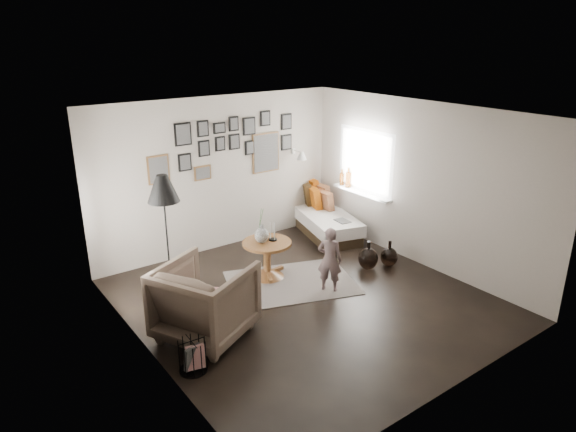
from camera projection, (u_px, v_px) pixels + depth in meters
ground at (306, 300)px, 7.21m from camera, size 4.80×4.80×0.00m
wall_back at (218, 175)px, 8.59m from camera, size 4.50×0.00×4.50m
wall_front at (462, 279)px, 4.95m from camera, size 4.50×0.00×4.50m
wall_left at (144, 254)px, 5.52m from camera, size 0.00×4.80×4.80m
wall_right at (420, 185)px, 8.03m from camera, size 0.00×4.80×4.80m
ceiling at (309, 114)px, 6.33m from camera, size 4.80×4.80×0.00m
door_left at (111, 241)px, 6.52m from camera, size 0.00×2.14×2.14m
window_right at (356, 188)px, 9.13m from camera, size 0.15×1.32×1.30m
gallery_wall at (233, 147)px, 8.59m from camera, size 2.74×0.03×1.08m
wall_sconce at (301, 155)px, 9.20m from camera, size 0.18×0.36×0.16m
rug at (291, 283)px, 7.70m from camera, size 2.18×1.85×0.01m
pedestal_table at (267, 261)px, 7.80m from camera, size 0.74×0.74×0.58m
vase at (262, 232)px, 7.61m from camera, size 0.21×0.21×0.53m
candles at (273, 232)px, 7.71m from camera, size 0.13×0.13×0.28m
daybed at (321, 218)px, 9.58m from camera, size 1.25×1.96×0.89m
magazine_on_daybed at (342, 221)px, 9.02m from camera, size 0.23×0.29×0.01m
armchair at (205, 301)px, 6.23m from camera, size 1.38×1.37×0.95m
armchair_cushion at (205, 298)px, 6.28m from camera, size 0.57×0.58×0.19m
floor_lamp at (163, 193)px, 6.70m from camera, size 0.42×0.42×1.81m
magazine_basket at (193, 356)px, 5.65m from camera, size 0.32×0.32×0.38m
demijohn_large at (368, 258)px, 8.09m from camera, size 0.31×0.31×0.47m
demijohn_small at (389, 257)px, 8.21m from camera, size 0.28×0.28×0.43m
child at (330, 260)px, 7.32m from camera, size 0.41×0.42×0.97m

